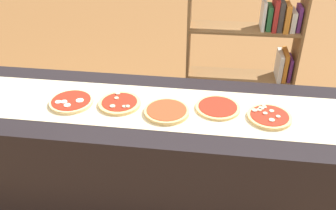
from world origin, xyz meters
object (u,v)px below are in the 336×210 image
pizza_mushroom_1 (120,103)px  bookshelf (255,57)px  pizza_mozzarella_0 (71,102)px  pizza_plain_3 (218,108)px  pizza_mushroom_4 (269,117)px  pizza_plain_2 (167,111)px

pizza_mushroom_1 → bookshelf: bearing=55.3°
pizza_mushroom_1 → bookshelf: (0.87, 1.26, -0.24)m
pizza_mozzarella_0 → pizza_plain_3: 0.84m
pizza_mushroom_1 → pizza_plain_3: pizza_mushroom_1 is taller
pizza_mozzarella_0 → pizza_mushroom_4: bearing=-0.1°
pizza_plain_2 → pizza_mushroom_4: size_ratio=1.05×
pizza_mozzarella_0 → pizza_mushroom_4: same height
pizza_mushroom_1 → pizza_plain_3: size_ratio=0.97×
pizza_plain_3 → pizza_plain_2: bearing=-163.5°
pizza_plain_2 → pizza_plain_3: (0.28, 0.08, -0.00)m
pizza_plain_2 → pizza_mozzarella_0: bearing=177.2°
pizza_mushroom_1 → pizza_mushroom_4: size_ratio=1.02×
pizza_mushroom_1 → pizza_mushroom_4: bearing=-1.8°
pizza_mozzarella_0 → bookshelf: bearing=48.0°
pizza_plain_2 → bookshelf: bookshelf is taller
pizza_mushroom_4 → bookshelf: (0.03, 1.29, -0.24)m
pizza_plain_2 → pizza_mushroom_4: (0.56, 0.02, -0.00)m
pizza_mushroom_1 → pizza_plain_2: 0.28m
pizza_mushroom_1 → pizza_plain_3: bearing=3.3°
pizza_mushroom_4 → bookshelf: 1.31m
pizza_plain_3 → pizza_mushroom_4: (0.28, -0.06, 0.00)m
pizza_plain_3 → pizza_mushroom_4: bearing=-11.7°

